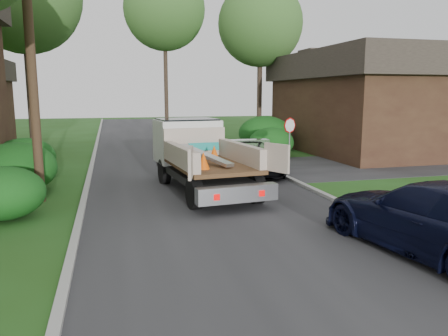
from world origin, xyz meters
TOP-DOWN VIEW (x-y plane):
  - ground at (0.00, 0.00)m, footprint 120.00×120.00m
  - road at (0.00, 10.00)m, footprint 8.00×90.00m
  - side_street at (12.00, 9.00)m, footprint 16.00×7.00m
  - curb_left at (-4.10, 10.00)m, footprint 0.20×90.00m
  - curb_right at (4.10, 10.00)m, footprint 0.20×90.00m
  - stop_sign at (5.20, 9.00)m, footprint 0.71×0.32m
  - utility_pole at (-5.48, 4.98)m, footprint 2.42×1.25m
  - house_right at (13.00, 14.00)m, footprint 9.72×12.96m
  - hedge_left_a at (-6.20, 3.00)m, footprint 2.34×2.34m
  - hedge_left_b at (-6.50, 6.50)m, footprint 2.86×2.86m
  - hedge_left_c at (-6.80, 10.00)m, footprint 2.60×2.60m
  - hedge_right_a at (5.80, 13.00)m, footprint 2.60×2.60m
  - hedge_right_b at (6.50, 16.00)m, footprint 3.38×3.38m
  - tree_right_far at (7.50, 20.00)m, footprint 6.00×6.00m
  - tree_center_far at (2.00, 30.00)m, footprint 7.20×7.20m
  - flatbed_truck at (0.05, 6.07)m, footprint 3.49×7.07m
  - black_pickup at (2.91, 8.29)m, footprint 2.88×5.51m
  - navy_suv at (3.80, -2.50)m, footprint 3.17×6.08m

SIDE VIEW (x-z plane):
  - ground at x=0.00m, z-range 0.00..0.00m
  - road at x=0.00m, z-range -0.01..0.01m
  - side_street at x=12.00m, z-range 0.00..0.02m
  - curb_left at x=-4.10m, z-range 0.00..0.12m
  - curb_right at x=4.10m, z-range 0.00..0.12m
  - black_pickup at x=2.91m, z-range 0.00..1.48m
  - hedge_left_a at x=-6.20m, z-range 0.00..1.53m
  - navy_suv at x=3.80m, z-range 0.00..1.68m
  - hedge_left_c at x=-6.80m, z-range 0.00..1.70m
  - hedge_right_a at x=5.80m, z-range 0.00..1.70m
  - hedge_left_b at x=-6.50m, z-range 0.00..1.87m
  - hedge_right_b at x=6.50m, z-range 0.00..2.21m
  - flatbed_truck at x=0.05m, z-range 0.11..2.70m
  - stop_sign at x=5.20m, z-range 0.54..3.02m
  - house_right at x=13.00m, z-range 0.06..6.26m
  - utility_pole at x=-5.48m, z-range 0.17..10.17m
  - tree_right_far at x=7.50m, z-range 2.73..14.23m
  - tree_center_far at x=2.00m, z-range 3.68..18.28m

